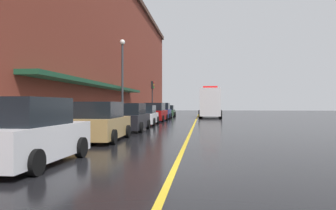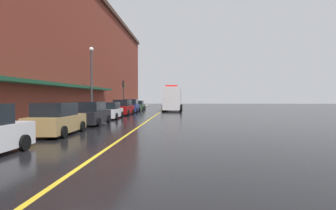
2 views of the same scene
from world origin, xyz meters
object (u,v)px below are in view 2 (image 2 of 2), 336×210
parked_car_3 (110,111)px  parking_meter_3 (130,104)px  parking_meter_0 (95,108)px  traffic_light_near (124,90)px  parked_car_1 (57,120)px  parked_car_4 (123,108)px  parking_meter_2 (101,107)px  parked_car_2 (91,114)px  box_truck (173,99)px  parking_meter_1 (84,109)px  parked_car_5 (132,106)px  parked_car_6 (138,106)px  street_lamp_left (91,74)px

parked_car_3 → parking_meter_3: bearing=2.6°
parking_meter_0 → traffic_light_near: bearing=89.7°
parked_car_1 → parked_car_4: parked_car_4 is taller
parked_car_4 → parking_meter_2: size_ratio=3.41×
parked_car_2 → traffic_light_near: 18.41m
box_truck → parking_meter_1: 20.03m
parked_car_2 → parking_meter_0: parked_car_2 is taller
parking_meter_1 → parked_car_3: bearing=66.3°
parking_meter_0 → parked_car_5: bearing=83.2°
parked_car_4 → traffic_light_near: size_ratio=1.05×
parking_meter_0 → parked_car_6: bearing=85.8°
parked_car_5 → parking_meter_1: 14.70m
box_truck → street_lamp_left: street_lamp_left is taller
box_truck → parking_meter_0: box_truck is taller
parking_meter_3 → street_lamp_left: bearing=-92.1°
parking_meter_3 → parked_car_4: bearing=-82.9°
parked_car_1 → parking_meter_0: 11.21m
parking_meter_1 → parking_meter_2: bearing=90.0°
parked_car_5 → parked_car_6: bearing=-0.7°
box_truck → parking_meter_2: size_ratio=6.62×
parking_meter_2 → parking_meter_0: bearing=-90.0°
parked_car_6 → street_lamp_left: (-1.92, -16.96, 3.66)m
parked_car_4 → parking_meter_1: parked_car_4 is taller
parking_meter_0 → parking_meter_3: size_ratio=1.00×
parking_meter_1 → parked_car_5: bearing=84.5°
parked_car_1 → parking_meter_2: size_ratio=3.35×
parked_car_1 → parking_meter_3: size_ratio=3.35×
parked_car_1 → box_truck: (5.60, 26.95, 0.98)m
parked_car_1 → parked_car_4: 17.07m
parking_meter_2 → parking_meter_3: same height
parked_car_1 → parked_car_4: (0.02, 17.07, 0.01)m
parking_meter_3 → traffic_light_near: 5.19m
parked_car_4 → parked_car_2: bearing=-178.4°
parked_car_1 → parking_meter_2: 13.07m
parking_meter_2 → parked_car_5: bearing=81.9°
parked_car_5 → parking_meter_3: (-1.40, 5.79, 0.20)m
parking_meter_2 → traffic_light_near: size_ratio=0.31×
parked_car_4 → parked_car_6: size_ratio=0.96×
street_lamp_left → parked_car_5: bearing=79.6°
parking_meter_0 → street_lamp_left: bearing=124.6°
traffic_light_near → parking_meter_1: bearing=-90.2°
parking_meter_0 → street_lamp_left: (-0.60, 0.87, 3.34)m
parked_car_3 → parking_meter_2: parked_car_3 is taller
box_truck → street_lamp_left: 16.99m
parked_car_6 → parking_meter_2: size_ratio=3.54×
parked_car_4 → traffic_light_near: 7.31m
parked_car_4 → parking_meter_3: (-1.44, 11.55, 0.21)m
parked_car_4 → parked_car_6: bearing=2.0°
parked_car_3 → parking_meter_0: parked_car_3 is taller
parked_car_2 → parked_car_6: bearing=-0.3°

